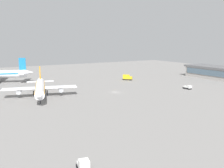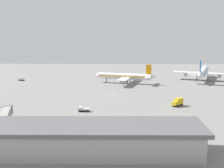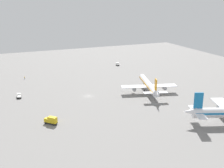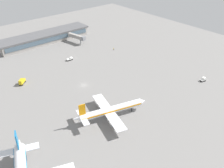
{
  "view_description": "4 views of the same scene",
  "coord_description": "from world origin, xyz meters",
  "px_view_note": "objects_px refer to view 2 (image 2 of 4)",
  "views": [
    {
      "loc": [
        -99.05,
        61.07,
        23.87
      ],
      "look_at": [
        -13.9,
        10.33,
        6.81
      ],
      "focal_mm": 40.71,
      "sensor_mm": 36.0,
      "label": 1
    },
    {
      "loc": [
        0.65,
        -159.97,
        32.28
      ],
      "look_at": [
        -0.82,
        10.93,
        3.36
      ],
      "focal_mm": 52.22,
      "sensor_mm": 36.0,
      "label": 2
    },
    {
      "loc": [
        136.69,
        -42.92,
        51.11
      ],
      "look_at": [
        -4.9,
        16.06,
        3.45
      ],
      "focal_mm": 44.93,
      "sensor_mm": 36.0,
      "label": 3
    },
    {
      "loc": [
        67.38,
        106.01,
        76.95
      ],
      "look_at": [
        -7.99,
        16.68,
        5.43
      ],
      "focal_mm": 39.3,
      "sensor_mm": 36.0,
      "label": 4
    }
  ],
  "objects_px": {
    "pushback_tractor": "(83,109)",
    "catering_truck": "(178,102)",
    "airplane_at_gate": "(125,76)",
    "airplane_taxiing": "(203,72)",
    "baggage_tug": "(21,79)"
  },
  "relations": [
    {
      "from": "pushback_tractor",
      "to": "catering_truck",
      "type": "bearing_deg",
      "value": -162.99
    },
    {
      "from": "airplane_at_gate",
      "to": "pushback_tractor",
      "type": "bearing_deg",
      "value": 90.36
    },
    {
      "from": "airplane_taxiing",
      "to": "baggage_tug",
      "type": "relative_size",
      "value": 12.67
    },
    {
      "from": "pushback_tractor",
      "to": "catering_truck",
      "type": "distance_m",
      "value": 40.46
    },
    {
      "from": "pushback_tractor",
      "to": "catering_truck",
      "type": "xyz_separation_m",
      "value": [
        39.31,
        9.54,
        0.73
      ]
    },
    {
      "from": "airplane_taxiing",
      "to": "baggage_tug",
      "type": "distance_m",
      "value": 115.95
    },
    {
      "from": "airplane_at_gate",
      "to": "airplane_taxiing",
      "type": "relative_size",
      "value": 0.85
    },
    {
      "from": "airplane_at_gate",
      "to": "catering_truck",
      "type": "xyz_separation_m",
      "value": [
        20.51,
        -58.42,
        -2.59
      ]
    },
    {
      "from": "airplane_taxiing",
      "to": "catering_truck",
      "type": "bearing_deg",
      "value": 177.9
    },
    {
      "from": "pushback_tractor",
      "to": "baggage_tug",
      "type": "bearing_deg",
      "value": -55.57
    },
    {
      "from": "airplane_at_gate",
      "to": "airplane_taxiing",
      "type": "height_order",
      "value": "airplane_taxiing"
    },
    {
      "from": "airplane_taxiing",
      "to": "pushback_tractor",
      "type": "relative_size",
      "value": 9.9
    },
    {
      "from": "airplane_at_gate",
      "to": "catering_truck",
      "type": "relative_size",
      "value": 7.11
    },
    {
      "from": "airplane_taxiing",
      "to": "catering_truck",
      "type": "relative_size",
      "value": 8.33
    },
    {
      "from": "pushback_tractor",
      "to": "catering_truck",
      "type": "relative_size",
      "value": 0.84
    }
  ]
}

